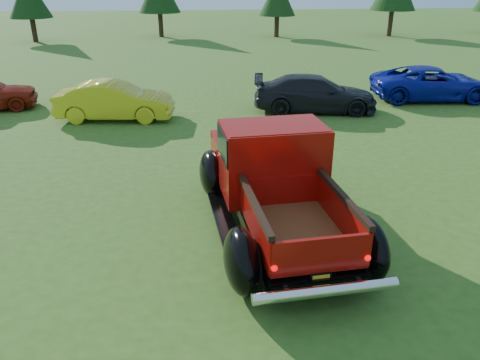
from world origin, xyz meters
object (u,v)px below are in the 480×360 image
Objects in this scene: show_car_grey at (315,93)px; show_car_blue at (432,83)px; show_car_yellow at (115,101)px; pickup_truck at (272,177)px.

show_car_grey is 5.11m from show_car_blue.
show_car_yellow is 12.07m from show_car_blue.
show_car_grey is at bearing 108.08° from show_car_blue.
pickup_truck reaches higher than show_car_yellow.
show_car_yellow is (-4.06, 7.63, -0.31)m from pickup_truck.
pickup_truck is 1.27× the size of show_car_grey.
show_car_blue reaches higher than show_car_grey.
show_car_blue is at bearing -68.11° from show_car_grey.
pickup_truck is at bearing -146.17° from show_car_yellow.
show_car_yellow is at bearing 113.51° from pickup_truck.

